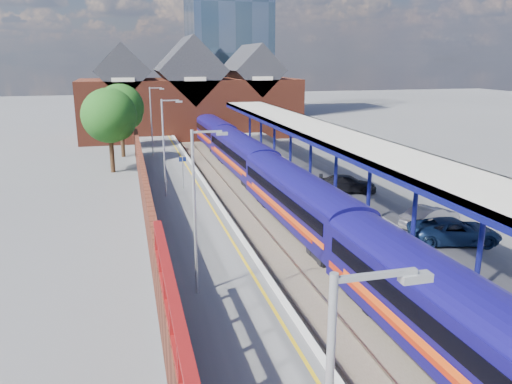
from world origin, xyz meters
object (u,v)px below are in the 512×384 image
lamp_post_d (152,117)px  parked_car_silver (430,217)px  lamp_post_b (198,203)px  platform_sign (183,167)px  parked_car_blue (455,231)px  parked_car_dark (347,184)px  lamp_post_c (166,142)px  train (264,170)px

lamp_post_d → parked_car_silver: (14.42, -26.92, -3.33)m
lamp_post_b → parked_car_silver: 15.65m
platform_sign → parked_car_blue: 20.18m
parked_car_dark → lamp_post_d: bearing=57.4°
lamp_post_c → platform_sign: size_ratio=2.80×
parked_car_dark → train: bearing=73.5°
parked_car_silver → parked_car_dark: parked_car_silver is taller
parked_car_dark → parked_car_blue: bearing=-153.5°
lamp_post_b → lamp_post_d: size_ratio=1.00×
parked_car_silver → parked_car_blue: (-0.18, -2.58, 0.01)m
parked_car_dark → parked_car_blue: parked_car_blue is taller
parked_car_silver → parked_car_dark: (-1.23, 8.85, -0.04)m
lamp_post_b → train: bearing=66.5°
lamp_post_b → parked_car_blue: bearing=9.9°
train → parked_car_silver: 14.56m
lamp_post_d → train: bearing=-60.6°
platform_sign → parked_car_dark: 12.56m
train → parked_car_dark: 6.77m
parked_car_silver → parked_car_blue: parked_car_blue is taller
lamp_post_c → lamp_post_d: 16.00m
parked_car_dark → parked_car_blue: 11.48m
parked_car_blue → parked_car_dark: bearing=20.0°
train → lamp_post_b: 19.90m
train → parked_car_silver: bearing=-63.2°
parked_car_silver → parked_car_blue: 2.59m
train → parked_car_blue: train is taller
parked_car_silver → platform_sign: bearing=24.6°
train → lamp_post_d: (-7.86, 13.94, 2.87)m
lamp_post_c → parked_car_blue: size_ratio=1.45×
train → platform_sign: size_ratio=26.38×
platform_sign → lamp_post_d: bearing=95.6°
lamp_post_b → lamp_post_c: size_ratio=1.00×
parked_car_dark → parked_car_silver: bearing=-150.8°
lamp_post_d → platform_sign: lamp_post_d is taller
lamp_post_d → platform_sign: bearing=-84.4°
platform_sign → parked_car_silver: 18.40m
parked_car_silver → lamp_post_b: bearing=88.7°
lamp_post_b → lamp_post_d: bearing=90.0°
lamp_post_d → lamp_post_c: bearing=-90.0°
platform_sign → parked_car_dark: (11.83, -4.08, -1.07)m
lamp_post_d → platform_sign: (1.36, -14.00, -2.30)m
train → parked_car_dark: size_ratio=15.39×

